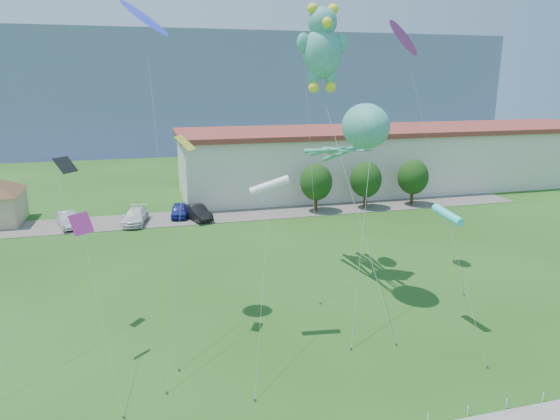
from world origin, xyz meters
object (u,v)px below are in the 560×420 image
at_px(parked_car_blue, 179,210).
at_px(teddy_bear_kite, 322,46).
at_px(warehouse, 403,157).
at_px(parked_car_white, 135,216).
at_px(parked_car_silver, 68,220).
at_px(parked_car_black, 197,212).
at_px(octopus_kite, 356,137).

bearing_deg(parked_car_blue, teddy_bear_kite, -59.00).
distance_m(warehouse, parked_car_white, 37.09).
bearing_deg(warehouse, parked_car_silver, -167.31).
bearing_deg(parked_car_blue, parked_car_silver, -167.99).
distance_m(parked_car_blue, parked_car_black, 2.34).
xyz_separation_m(warehouse, teddy_bear_kite, (-22.06, -28.10, 12.52)).
relative_size(parked_car_white, parked_car_black, 1.10).
relative_size(warehouse, octopus_kite, 4.38).
relative_size(warehouse, teddy_bear_kite, 3.15).
height_order(parked_car_silver, parked_car_white, parked_car_silver).
relative_size(parked_car_silver, parked_car_white, 0.90).
distance_m(parked_car_silver, teddy_bear_kite, 31.62).
xyz_separation_m(parked_car_black, teddy_bear_kite, (7.22, -18.10, 15.81)).
height_order(parked_car_white, parked_car_blue, parked_car_white).
bearing_deg(octopus_kite, parked_car_blue, 114.75).
xyz_separation_m(parked_car_silver, parked_car_black, (12.86, -0.50, 0.00)).
distance_m(octopus_kite, teddy_bear_kite, 6.70).
height_order(warehouse, parked_car_blue, warehouse).
distance_m(parked_car_silver, parked_car_white, 6.56).
bearing_deg(teddy_bear_kite, octopus_kite, -63.55).
distance_m(parked_car_silver, parked_car_black, 12.87).
bearing_deg(parked_car_silver, parked_car_white, -20.31).
distance_m(warehouse, octopus_kite, 37.81).
height_order(parked_car_blue, parked_car_black, parked_car_black).
bearing_deg(parked_car_silver, octopus_kite, -61.88).
xyz_separation_m(parked_car_silver, octopus_kite, (21.52, -21.48, 9.94)).
bearing_deg(teddy_bear_kite, parked_car_white, 126.62).
distance_m(parked_car_white, parked_car_black, 6.32).
distance_m(parked_car_blue, octopus_kite, 26.77).
xyz_separation_m(parked_car_white, teddy_bear_kite, (13.54, -18.22, 15.83)).
relative_size(parked_car_silver, teddy_bear_kite, 0.24).
height_order(parked_car_black, teddy_bear_kite, teddy_bear_kite).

